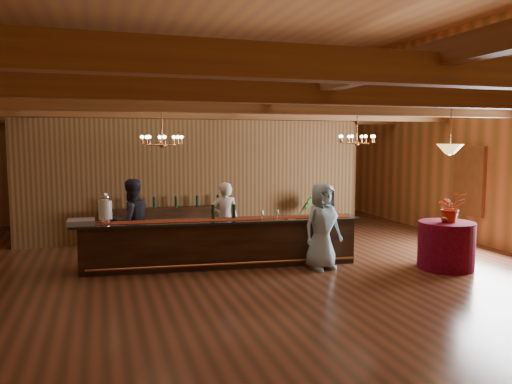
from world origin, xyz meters
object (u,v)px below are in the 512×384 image
object	(u,v)px
beverage_dispenser	(105,209)
chandelier_left	(162,140)
raffle_drum	(325,209)
guest	(322,226)
backbar_shelf	(166,225)
floor_plant	(305,214)
tasting_bar	(221,243)
round_table	(446,245)
staff_second	(132,222)
chandelier_right	(357,139)
pendant_lamp	(450,149)
bartender	(225,220)

from	to	relation	value
beverage_dispenser	chandelier_left	distance (m)	1.74
raffle_drum	guest	size ratio (longest dim) A/B	0.20
backbar_shelf	guest	bearing A→B (deg)	-55.15
backbar_shelf	floor_plant	size ratio (longest dim) A/B	2.67
tasting_bar	floor_plant	distance (m)	3.92
round_table	staff_second	xyz separation A→B (m)	(-6.00, 2.19, 0.42)
chandelier_right	pendant_lamp	bearing A→B (deg)	-56.93
backbar_shelf	round_table	distance (m)	6.66
pendant_lamp	tasting_bar	bearing A→B (deg)	160.38
backbar_shelf	round_table	bearing A→B (deg)	-42.12
tasting_bar	bartender	xyz separation A→B (m)	(0.27, 0.78, 0.34)
chandelier_left	staff_second	distance (m)	1.88
beverage_dispenser	raffle_drum	bearing A→B (deg)	-7.26
raffle_drum	backbar_shelf	distance (m)	4.35
bartender	chandelier_left	bearing A→B (deg)	34.71
raffle_drum	staff_second	distance (m)	4.03
tasting_bar	beverage_dispenser	bearing A→B (deg)	178.81
bartender	guest	distance (m)	2.25
bartender	chandelier_right	bearing A→B (deg)	177.77
chandelier_right	guest	bearing A→B (deg)	-142.25
pendant_lamp	round_table	bearing A→B (deg)	0.00
bartender	floor_plant	size ratio (longest dim) A/B	1.42
pendant_lamp	staff_second	bearing A→B (deg)	159.91
chandelier_right	chandelier_left	bearing A→B (deg)	-178.82
round_table	pendant_lamp	bearing A→B (deg)	0.00
tasting_bar	guest	size ratio (longest dim) A/B	3.35
backbar_shelf	floor_plant	distance (m)	3.73
round_table	chandelier_right	bearing A→B (deg)	123.07
chandelier_right	staff_second	xyz separation A→B (m)	(-4.89, 0.48, -1.71)
backbar_shelf	guest	distance (m)	4.52
raffle_drum	staff_second	xyz separation A→B (m)	(-3.91, 0.95, -0.25)
pendant_lamp	bartender	distance (m)	4.87
beverage_dispenser	raffle_drum	distance (m)	4.46
chandelier_right	pendant_lamp	xyz separation A→B (m)	(1.11, -1.71, -0.20)
raffle_drum	pendant_lamp	bearing A→B (deg)	-30.74
tasting_bar	backbar_shelf	bearing A→B (deg)	111.31
raffle_drum	staff_second	bearing A→B (deg)	166.34
floor_plant	beverage_dispenser	bearing A→B (deg)	-156.08
beverage_dispenser	floor_plant	bearing A→B (deg)	23.92
chandelier_right	staff_second	world-z (taller)	chandelier_right
pendant_lamp	floor_plant	bearing A→B (deg)	107.82
tasting_bar	beverage_dispenser	world-z (taller)	beverage_dispenser
pendant_lamp	guest	distance (m)	2.93
guest	round_table	bearing A→B (deg)	-29.62
backbar_shelf	beverage_dispenser	bearing A→B (deg)	-121.26
bartender	round_table	bearing A→B (deg)	159.38
raffle_drum	staff_second	world-z (taller)	staff_second
round_table	bartender	bearing A→B (deg)	150.14
chandelier_right	round_table	bearing A→B (deg)	-56.93
staff_second	bartender	bearing A→B (deg)	160.34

